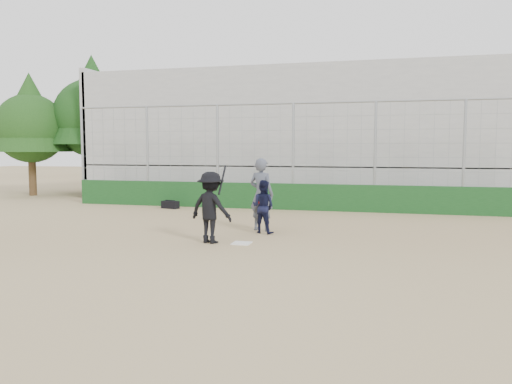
% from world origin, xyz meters
% --- Properties ---
extents(ground, '(90.00, 90.00, 0.00)m').
position_xyz_m(ground, '(0.00, 0.00, 0.00)').
color(ground, olive).
rests_on(ground, ground).
extents(home_plate, '(0.44, 0.44, 0.02)m').
position_xyz_m(home_plate, '(0.00, 0.00, 0.01)').
color(home_plate, white).
rests_on(home_plate, ground).
extents(backstop, '(18.10, 0.25, 4.04)m').
position_xyz_m(backstop, '(0.00, 7.00, 0.96)').
color(backstop, '#133C16').
rests_on(backstop, ground).
extents(bleachers, '(20.25, 6.70, 6.98)m').
position_xyz_m(bleachers, '(0.00, 11.95, 2.92)').
color(bleachers, '#9A9A9A').
rests_on(bleachers, ground).
extents(tree_left, '(4.48, 4.48, 7.00)m').
position_xyz_m(tree_left, '(-11.00, 11.00, 4.39)').
color(tree_left, '#372114').
rests_on(tree_left, ground).
extents(tree_right, '(3.84, 3.84, 6.00)m').
position_xyz_m(tree_right, '(-13.50, 9.50, 3.76)').
color(tree_right, '#3B2915').
rests_on(tree_right, ground).
extents(batter_at_plate, '(1.27, 0.94, 1.91)m').
position_xyz_m(batter_at_plate, '(-0.76, -0.08, 0.88)').
color(batter_at_plate, black).
rests_on(batter_at_plate, ground).
extents(catcher_crouched, '(0.87, 0.78, 1.01)m').
position_xyz_m(catcher_crouched, '(0.15, 1.60, 0.50)').
color(catcher_crouched, black).
rests_on(catcher_crouched, ground).
extents(umpire, '(0.86, 0.70, 1.85)m').
position_xyz_m(umpire, '(-0.00, 2.02, 0.92)').
color(umpire, '#484E5B').
rests_on(umpire, ground).
extents(equipment_bag, '(0.74, 0.45, 0.33)m').
position_xyz_m(equipment_bag, '(-4.67, 6.20, 0.15)').
color(equipment_bag, black).
rests_on(equipment_bag, ground).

